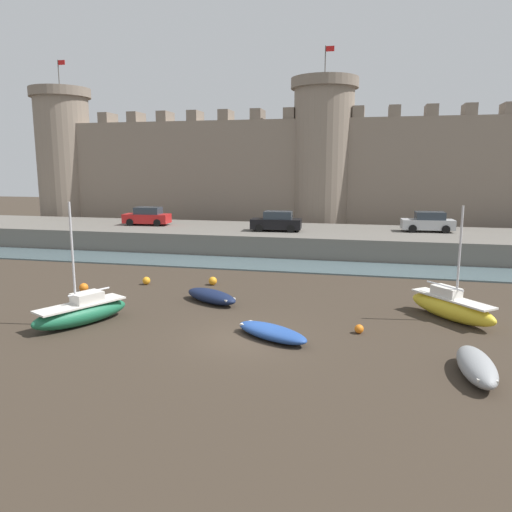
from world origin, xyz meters
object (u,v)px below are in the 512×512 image
at_px(sailboat_midflat_right, 82,312).
at_px(mooring_buoy_mid_mud, 359,329).
at_px(mooring_buoy_off_centre, 84,287).
at_px(mooring_buoy_near_channel, 146,281).
at_px(mooring_buoy_near_shore, 213,281).
at_px(car_quay_centre_east, 277,222).
at_px(sailboat_midflat_centre, 451,307).
at_px(rowboat_foreground_left, 477,366).
at_px(car_quay_east, 428,222).
at_px(rowboat_midflat_left, 272,332).
at_px(car_quay_west, 147,216).
at_px(rowboat_near_channel_left, 211,296).

relative_size(sailboat_midflat_right, mooring_buoy_mid_mud, 14.24).
height_order(sailboat_midflat_right, mooring_buoy_mid_mud, sailboat_midflat_right).
xyz_separation_m(mooring_buoy_mid_mud, mooring_buoy_off_centre, (-15.27, 3.71, 0.06)).
distance_m(mooring_buoy_near_channel, mooring_buoy_mid_mud, 14.01).
xyz_separation_m(mooring_buoy_near_shore, car_quay_centre_east, (1.49, 12.48, 2.22)).
bearing_deg(mooring_buoy_near_channel, sailboat_midflat_centre, -10.93).
bearing_deg(rowboat_foreground_left, car_quay_east, 87.92).
height_order(sailboat_midflat_right, car_quay_east, sailboat_midflat_right).
bearing_deg(mooring_buoy_near_channel, rowboat_midflat_left, -39.87).
relative_size(mooring_buoy_off_centre, car_quay_east, 0.12).
relative_size(sailboat_midflat_right, mooring_buoy_near_shore, 11.10).
xyz_separation_m(rowboat_midflat_left, mooring_buoy_near_channel, (-9.13, 7.63, -0.07)).
xyz_separation_m(rowboat_foreground_left, car_quay_west, (-23.29, 24.52, 2.05)).
distance_m(car_quay_centre_east, car_quay_west, 12.24).
xyz_separation_m(rowboat_foreground_left, car_quay_east, (0.92, 25.39, 2.05)).
relative_size(mooring_buoy_near_channel, mooring_buoy_off_centre, 0.93).
height_order(mooring_buoy_near_shore, car_quay_west, car_quay_west).
bearing_deg(rowboat_foreground_left, rowboat_midflat_left, 163.73).
bearing_deg(sailboat_midflat_right, car_quay_centre_east, 76.84).
bearing_deg(mooring_buoy_near_shore, mooring_buoy_mid_mud, -38.39).
bearing_deg(car_quay_west, car_quay_centre_east, -6.93).
height_order(sailboat_midflat_right, rowboat_midflat_left, sailboat_midflat_right).
xyz_separation_m(mooring_buoy_near_channel, car_quay_west, (-6.76, 14.73, 2.23)).
distance_m(sailboat_midflat_centre, mooring_buoy_near_shore, 13.37).
bearing_deg(mooring_buoy_mid_mud, sailboat_midflat_centre, 35.67).
relative_size(car_quay_centre_east, car_quay_east, 1.00).
distance_m(rowboat_near_channel_left, car_quay_east, 22.42).
bearing_deg(sailboat_midflat_right, car_quay_west, 107.97).
bearing_deg(rowboat_midflat_left, car_quay_east, 70.28).
distance_m(mooring_buoy_near_shore, mooring_buoy_off_centre, 7.30).
xyz_separation_m(rowboat_near_channel_left, mooring_buoy_near_channel, (-5.02, 2.94, -0.12)).
bearing_deg(car_quay_east, car_quay_centre_east, -169.01).
height_order(sailboat_midflat_right, mooring_buoy_off_centre, sailboat_midflat_right).
height_order(rowboat_foreground_left, mooring_buoy_mid_mud, rowboat_foreground_left).
bearing_deg(rowboat_foreground_left, car_quay_west, 133.53).
bearing_deg(mooring_buoy_mid_mud, car_quay_west, 132.88).
height_order(rowboat_midflat_left, mooring_buoy_mid_mud, rowboat_midflat_left).
xyz_separation_m(rowboat_foreground_left, mooring_buoy_near_shore, (-12.63, 10.56, -0.17)).
bearing_deg(mooring_buoy_off_centre, car_quay_west, 103.44).
relative_size(mooring_buoy_mid_mud, car_quay_west, 0.09).
xyz_separation_m(rowboat_near_channel_left, rowboat_foreground_left, (11.52, -6.85, 0.06)).
relative_size(sailboat_midflat_right, car_quay_west, 1.31).
bearing_deg(rowboat_near_channel_left, mooring_buoy_near_shore, 106.74).
bearing_deg(rowboat_foreground_left, car_quay_centre_east, 115.81).
xyz_separation_m(rowboat_near_channel_left, mooring_buoy_mid_mud, (7.59, -3.18, -0.16)).
relative_size(rowboat_foreground_left, mooring_buoy_near_channel, 7.24).
xyz_separation_m(sailboat_midflat_centre, mooring_buoy_near_shore, (-12.75, 3.99, -0.37)).
xyz_separation_m(sailboat_midflat_right, car_quay_east, (16.95, 23.26, 1.89)).
relative_size(sailboat_midflat_centre, car_quay_west, 1.25).
bearing_deg(sailboat_midflat_right, mooring_buoy_near_shore, 68.05).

